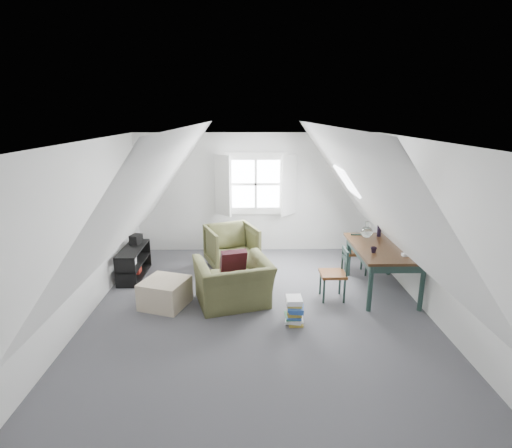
{
  "coord_description": "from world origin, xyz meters",
  "views": [
    {
      "loc": [
        -0.13,
        -5.51,
        2.88
      ],
      "look_at": [
        -0.03,
        0.6,
        1.18
      ],
      "focal_mm": 28.0,
      "sensor_mm": 36.0,
      "label": 1
    }
  ],
  "objects_px": {
    "armchair_near": "(234,304)",
    "magazine_stack": "(295,311)",
    "dining_chair_far": "(357,252)",
    "dining_chair_near": "(335,273)",
    "ottoman": "(165,293)",
    "armchair_far": "(232,267)",
    "dining_table": "(383,252)",
    "media_shelf": "(133,264)"
  },
  "relations": [
    {
      "from": "armchair_near",
      "to": "magazine_stack",
      "type": "height_order",
      "value": "magazine_stack"
    },
    {
      "from": "dining_chair_far",
      "to": "dining_chair_near",
      "type": "relative_size",
      "value": 0.96
    },
    {
      "from": "ottoman",
      "to": "armchair_far",
      "type": "bearing_deg",
      "value": 58.7
    },
    {
      "from": "dining_chair_far",
      "to": "magazine_stack",
      "type": "bearing_deg",
      "value": 48.45
    },
    {
      "from": "dining_table",
      "to": "dining_chair_near",
      "type": "height_order",
      "value": "dining_chair_near"
    },
    {
      "from": "armchair_far",
      "to": "dining_chair_far",
      "type": "height_order",
      "value": "dining_chair_far"
    },
    {
      "from": "dining_chair_near",
      "to": "armchair_near",
      "type": "bearing_deg",
      "value": -98.47
    },
    {
      "from": "dining_chair_far",
      "to": "magazine_stack",
      "type": "relative_size",
      "value": 2.12
    },
    {
      "from": "dining_table",
      "to": "dining_chair_near",
      "type": "relative_size",
      "value": 1.86
    },
    {
      "from": "armchair_far",
      "to": "ottoman",
      "type": "xyz_separation_m",
      "value": [
        -0.96,
        -1.58,
        0.21
      ]
    },
    {
      "from": "dining_table",
      "to": "dining_chair_far",
      "type": "distance_m",
      "value": 0.83
    },
    {
      "from": "dining_chair_far",
      "to": "dining_table",
      "type": "bearing_deg",
      "value": 100.3
    },
    {
      "from": "ottoman",
      "to": "magazine_stack",
      "type": "height_order",
      "value": "ottoman"
    },
    {
      "from": "armchair_near",
      "to": "dining_chair_far",
      "type": "height_order",
      "value": "dining_chair_far"
    },
    {
      "from": "dining_chair_near",
      "to": "dining_table",
      "type": "bearing_deg",
      "value": 94.55
    },
    {
      "from": "armchair_far",
      "to": "ottoman",
      "type": "distance_m",
      "value": 1.86
    },
    {
      "from": "armchair_near",
      "to": "ottoman",
      "type": "distance_m",
      "value": 1.07
    },
    {
      "from": "armchair_far",
      "to": "armchair_near",
      "type": "bearing_deg",
      "value": -108.04
    },
    {
      "from": "ottoman",
      "to": "dining_table",
      "type": "height_order",
      "value": "dining_table"
    },
    {
      "from": "dining_table",
      "to": "magazine_stack",
      "type": "bearing_deg",
      "value": -144.54
    },
    {
      "from": "armchair_far",
      "to": "media_shelf",
      "type": "relative_size",
      "value": 0.85
    },
    {
      "from": "dining_table",
      "to": "magazine_stack",
      "type": "xyz_separation_m",
      "value": [
        -1.55,
        -1.04,
        -0.49
      ]
    },
    {
      "from": "dining_chair_near",
      "to": "ottoman",
      "type": "bearing_deg",
      "value": -99.86
    },
    {
      "from": "armchair_far",
      "to": "magazine_stack",
      "type": "height_order",
      "value": "armchair_far"
    },
    {
      "from": "media_shelf",
      "to": "ottoman",
      "type": "bearing_deg",
      "value": -55.29
    },
    {
      "from": "ottoman",
      "to": "dining_table",
      "type": "relative_size",
      "value": 0.4
    },
    {
      "from": "armchair_far",
      "to": "dining_table",
      "type": "distance_m",
      "value": 2.84
    },
    {
      "from": "dining_chair_near",
      "to": "media_shelf",
      "type": "height_order",
      "value": "dining_chair_near"
    },
    {
      "from": "armchair_far",
      "to": "dining_chair_near",
      "type": "xyz_separation_m",
      "value": [
        1.69,
        -1.39,
        0.44
      ]
    },
    {
      "from": "dining_chair_far",
      "to": "magazine_stack",
      "type": "distance_m",
      "value": 2.26
    },
    {
      "from": "armchair_near",
      "to": "armchair_far",
      "type": "distance_m",
      "value": 1.55
    },
    {
      "from": "media_shelf",
      "to": "dining_chair_far",
      "type": "bearing_deg",
      "value": 0.92
    },
    {
      "from": "ottoman",
      "to": "dining_chair_near",
      "type": "relative_size",
      "value": 0.75
    },
    {
      "from": "armchair_near",
      "to": "dining_chair_near",
      "type": "relative_size",
      "value": 1.31
    },
    {
      "from": "armchair_far",
      "to": "dining_table",
      "type": "xyz_separation_m",
      "value": [
        2.52,
        -1.11,
        0.68
      ]
    },
    {
      "from": "dining_chair_far",
      "to": "magazine_stack",
      "type": "xyz_separation_m",
      "value": [
        -1.34,
        -1.8,
        -0.23
      ]
    },
    {
      "from": "armchair_near",
      "to": "dining_chair_near",
      "type": "bearing_deg",
      "value": 168.99
    },
    {
      "from": "armchair_near",
      "to": "magazine_stack",
      "type": "bearing_deg",
      "value": 128.83
    },
    {
      "from": "media_shelf",
      "to": "magazine_stack",
      "type": "bearing_deg",
      "value": -32.43
    },
    {
      "from": "dining_table",
      "to": "media_shelf",
      "type": "bearing_deg",
      "value": 172.71
    },
    {
      "from": "dining_chair_near",
      "to": "dining_chair_far",
      "type": "bearing_deg",
      "value": 135.07
    },
    {
      "from": "dining_chair_far",
      "to": "dining_chair_near",
      "type": "bearing_deg",
      "value": 54.16
    }
  ]
}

